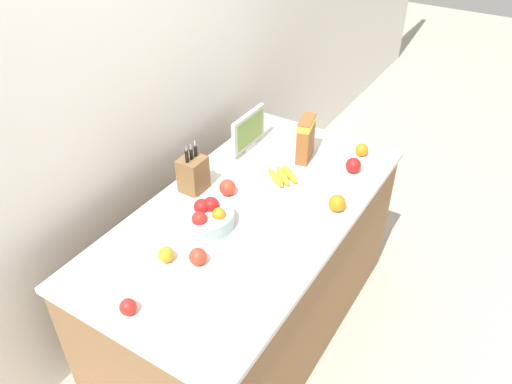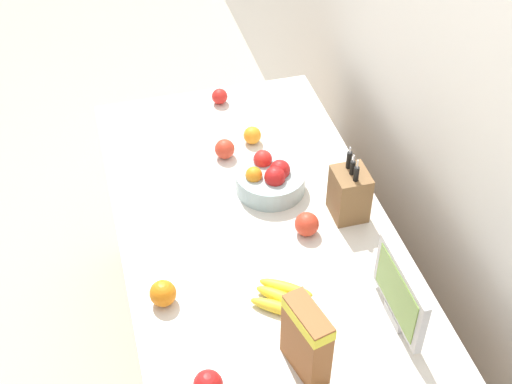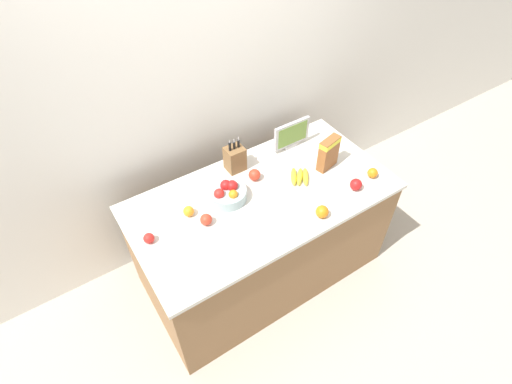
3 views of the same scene
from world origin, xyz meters
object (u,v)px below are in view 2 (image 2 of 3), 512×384
object	(u,v)px
apple_leftmost	(220,96)
orange_mid_left	(252,135)
small_monitor	(400,293)
fruit_bowl	(270,179)
cereal_box	(307,337)
orange_front_left	(163,293)
apple_rightmost	(307,224)
knife_block	(349,193)
apple_rear	(225,149)
banana_bunch	(282,298)

from	to	relation	value
apple_leftmost	orange_mid_left	xyz separation A→B (m)	(0.30, 0.06, 0.00)
small_monitor	fruit_bowl	bearing A→B (deg)	-163.40
cereal_box	orange_front_left	bearing A→B (deg)	-147.30
small_monitor	apple_rightmost	xyz separation A→B (m)	(-0.42, -0.14, -0.08)
knife_block	cereal_box	distance (m)	0.66
small_monitor	orange_mid_left	xyz separation A→B (m)	(-0.95, -0.19, -0.09)
apple_rear	orange_mid_left	xyz separation A→B (m)	(-0.06, 0.12, -0.00)
knife_block	orange_mid_left	bearing A→B (deg)	-155.41
apple_rightmost	apple_rear	world-z (taller)	apple_rightmost
banana_bunch	apple_rear	distance (m)	0.74
apple_rear	cereal_box	bearing A→B (deg)	0.09
fruit_bowl	orange_mid_left	xyz separation A→B (m)	(-0.28, 0.01, -0.01)
small_monitor	orange_front_left	xyz separation A→B (m)	(-0.25, -0.66, -0.08)
apple_leftmost	orange_front_left	distance (m)	1.08
apple_leftmost	orange_mid_left	world-z (taller)	orange_mid_left
orange_front_left	orange_mid_left	distance (m)	0.85
knife_block	orange_front_left	size ratio (longest dim) A/B	3.22
banana_bunch	orange_mid_left	xyz separation A→B (m)	(-0.80, 0.12, 0.02)
cereal_box	orange_mid_left	bearing A→B (deg)	159.77
apple_rightmost	orange_front_left	xyz separation A→B (m)	(0.17, -0.52, 0.00)
apple_leftmost	orange_front_left	size ratio (longest dim) A/B	0.79
small_monitor	banana_bunch	xyz separation A→B (m)	(-0.16, -0.31, -0.10)
cereal_box	orange_mid_left	world-z (taller)	cereal_box
cereal_box	fruit_bowl	xyz separation A→B (m)	(-0.75, 0.12, -0.09)
cereal_box	orange_front_left	xyz separation A→B (m)	(-0.33, -0.35, -0.09)
orange_mid_left	apple_rightmost	bearing A→B (deg)	5.24
small_monitor	fruit_bowl	xyz separation A→B (m)	(-0.67, -0.20, -0.07)
orange_front_left	orange_mid_left	size ratio (longest dim) A/B	1.20
apple_rightmost	apple_leftmost	bearing A→B (deg)	-172.33
apple_leftmost	orange_front_left	bearing A→B (deg)	-22.31
cereal_box	orange_mid_left	distance (m)	1.05
small_monitor	orange_mid_left	bearing A→B (deg)	-168.63
knife_block	small_monitor	size ratio (longest dim) A/B	0.89
orange_mid_left	banana_bunch	bearing A→B (deg)	-8.49
cereal_box	orange_front_left	distance (m)	0.49
knife_block	orange_front_left	distance (m)	0.73
small_monitor	fruit_bowl	world-z (taller)	small_monitor
knife_block	small_monitor	xyz separation A→B (m)	(0.48, -0.03, 0.03)
knife_block	apple_leftmost	distance (m)	0.82
fruit_bowl	banana_bunch	xyz separation A→B (m)	(0.51, -0.11, -0.03)
small_monitor	apple_leftmost	xyz separation A→B (m)	(-1.25, -0.25, -0.09)
knife_block	apple_rightmost	world-z (taller)	knife_block
cereal_box	apple_leftmost	size ratio (longest dim) A/B	3.70
knife_block	apple_rear	xyz separation A→B (m)	(-0.42, -0.34, -0.06)
apple_rear	orange_mid_left	distance (m)	0.14
cereal_box	apple_rear	distance (m)	0.98
knife_block	apple_rear	distance (m)	0.54
small_monitor	cereal_box	world-z (taller)	cereal_box
cereal_box	apple_rightmost	distance (m)	0.54
apple_rear	orange_mid_left	bearing A→B (deg)	115.28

